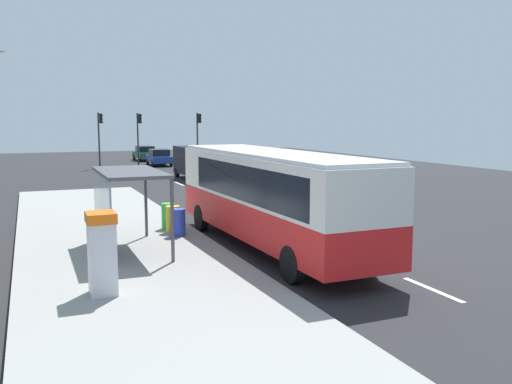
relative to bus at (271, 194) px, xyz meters
The scene contains 22 objects.
ground_plane 14.62m from the bus, 83.22° to the left, with size 56.00×92.00×0.04m, color #262628.
sidewalk_platform 5.55m from the bus, 152.94° to the left, with size 6.20×30.00×0.18m, color #999993.
lane_stripe_seg_0 6.22m from the bus, 70.71° to the right, with size 0.16×2.20×0.01m, color silver.
lane_stripe_seg_1 2.75m from the bus, 17.15° to the right, with size 0.16×2.20×0.01m, color silver.
lane_stripe_seg_2 5.15m from the bus, 65.94° to the left, with size 0.16×2.20×0.01m, color silver.
lane_stripe_seg_3 9.77m from the bus, 78.20° to the left, with size 0.16×2.20×0.01m, color silver.
lane_stripe_seg_4 14.64m from the bus, 82.24° to the left, with size 0.16×2.20×0.01m, color silver.
lane_stripe_seg_5 19.58m from the bus, 84.22° to the left, with size 0.16×2.20×0.01m, color silver.
lane_stripe_seg_6 24.54m from the bus, 85.40° to the left, with size 0.16×2.20×0.01m, color silver.
lane_stripe_seg_7 29.52m from the bus, 86.18° to the left, with size 0.16×2.20×0.01m, color silver.
bus is the anchor object (origin of this frame).
white_van 22.16m from the bus, 79.83° to the left, with size 2.24×5.29×2.30m.
sedan_near 34.86m from the bus, 83.39° to the left, with size 2.00×4.47×1.52m.
sedan_far 41.61m from the bus, 84.46° to the left, with size 1.86×4.41×1.52m.
ticket_machine 6.72m from the bus, 149.65° to the right, with size 0.66×0.76×1.94m.
recycling_bin_blue 3.67m from the bus, 135.78° to the left, with size 0.52×0.52×0.95m, color blue.
recycling_bin_yellow 4.16m from the bus, 128.55° to the left, with size 0.52×0.52×0.95m, color yellow.
recycling_bin_green 4.71m from the bus, 123.06° to the left, with size 0.52×0.52×0.95m, color green.
traffic_light_near_side 33.36m from the bus, 77.50° to the left, with size 0.49×0.28×4.84m.
traffic_light_far_side 33.40m from the bus, 92.38° to the left, with size 0.49×0.28×4.83m.
traffic_light_median 34.24m from the bus, 86.46° to the left, with size 0.49×0.28×4.82m.
bus_shelter 4.78m from the bus, behind, with size 1.80×4.00×2.50m.
Camera 1 is at (-8.97, -16.76, 4.23)m, focal length 38.95 mm.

